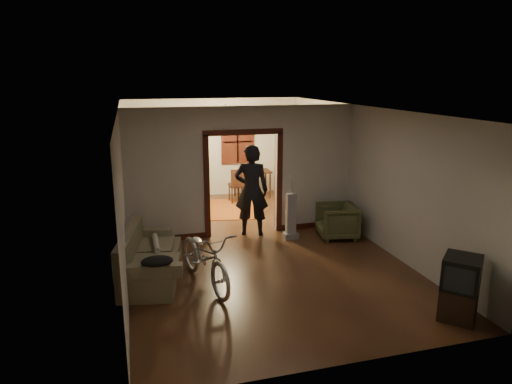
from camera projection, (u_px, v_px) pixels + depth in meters
name	position (u px, v px, depth m)	size (l,w,h in m)	color
floor	(252.00, 244.00, 9.51)	(5.00, 8.50, 0.01)	#3B2012
ceiling	(252.00, 108.00, 8.82)	(5.00, 8.50, 0.01)	white
wall_back	(214.00, 148.00, 13.13)	(5.00, 0.02, 2.80)	beige
wall_left	(123.00, 187.00, 8.51)	(0.02, 8.50, 2.80)	beige
wall_right	(364.00, 172.00, 9.81)	(0.02, 8.50, 2.80)	beige
partition_wall	(243.00, 172.00, 9.86)	(5.00, 0.14, 2.80)	beige
door_casing	(243.00, 185.00, 9.94)	(1.74, 0.20, 2.32)	#3B150D
far_window	(238.00, 142.00, 13.24)	(0.98, 0.06, 1.28)	black
chandelier	(226.00, 120.00, 11.26)	(0.24, 0.24, 0.24)	#FFE0A5
light_switch	(290.00, 176.00, 10.10)	(0.08, 0.01, 0.12)	silver
sofa	(151.00, 254.00, 7.81)	(0.86, 1.92, 0.88)	#666144
rolled_paper	(156.00, 243.00, 8.09)	(0.10, 0.10, 0.81)	beige
jacket	(157.00, 261.00, 6.91)	(0.48, 0.36, 0.14)	black
bicycle	(205.00, 257.00, 7.55)	(0.66, 1.89, 0.99)	silver
armchair	(337.00, 221.00, 9.83)	(0.79, 0.81, 0.74)	#484D2B
tv_stand	(458.00, 302.00, 6.56)	(0.53, 0.48, 0.48)	black
crt_tv	(462.00, 273.00, 6.45)	(0.54, 0.49, 0.47)	black
vacuum	(291.00, 216.00, 9.76)	(0.31, 0.25, 1.00)	gray
person	(251.00, 190.00, 9.87)	(0.73, 0.48, 2.00)	black
oriental_rug	(229.00, 209.00, 12.02)	(1.49, 1.96, 0.01)	maroon
locker	(174.00, 173.00, 12.46)	(0.85, 0.47, 1.69)	#212E1B
globe	(172.00, 133.00, 12.19)	(0.28, 0.28, 0.28)	#1E5972
desk	(252.00, 184.00, 13.10)	(1.04, 0.58, 0.77)	black
desk_chair	(237.00, 185.00, 12.57)	(0.43, 0.43, 0.97)	black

